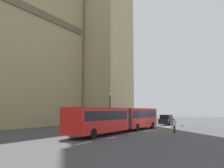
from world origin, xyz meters
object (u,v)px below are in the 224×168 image
object	(u,v)px
street_lamp	(110,108)
articulated_bus	(121,118)
traffic_cone_middle	(182,125)
sedan_lead	(167,120)
pedestrian_near_cones	(174,125)
traffic_cone_west	(172,128)

from	to	relation	value
street_lamp	articulated_bus	bearing A→B (deg)	-139.12
articulated_bus	traffic_cone_middle	bearing A→B (deg)	-13.76
sedan_lead	pedestrian_near_cones	xyz separation A→B (m)	(-15.51, -5.68, -0.00)
articulated_bus	sedan_lead	distance (m)	17.86
articulated_bus	sedan_lead	size ratio (longest dim) A/B	4.25
traffic_cone_middle	pedestrian_near_cones	bearing A→B (deg)	-170.21
traffic_cone_west	traffic_cone_middle	bearing A→B (deg)	5.13
traffic_cone_west	pedestrian_near_cones	distance (m)	4.04
articulated_bus	sedan_lead	xyz separation A→B (m)	(17.84, -0.18, -0.83)
street_lamp	sedan_lead	bearing A→B (deg)	-20.34
traffic_cone_middle	traffic_cone_west	bearing A→B (deg)	-174.87
street_lamp	pedestrian_near_cones	size ratio (longest dim) A/B	3.12
street_lamp	pedestrian_near_cones	bearing A→B (deg)	-105.54
sedan_lead	pedestrian_near_cones	bearing A→B (deg)	-159.88
articulated_bus	pedestrian_near_cones	distance (m)	6.36
articulated_bus	traffic_cone_middle	xyz separation A→B (m)	(15.00, -3.67, -1.46)
sedan_lead	articulated_bus	bearing A→B (deg)	179.43
street_lamp	pedestrian_near_cones	xyz separation A→B (m)	(-2.88, -10.37, -2.14)
sedan_lead	pedestrian_near_cones	distance (m)	16.52
articulated_bus	street_lamp	bearing A→B (deg)	40.88
traffic_cone_west	street_lamp	size ratio (longest dim) A/B	0.11
sedan_lead	traffic_cone_west	xyz separation A→B (m)	(-11.77, -4.30, -0.63)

